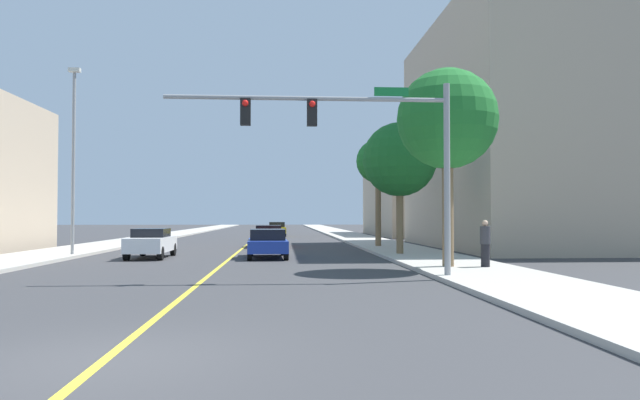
% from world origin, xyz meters
% --- Properties ---
extents(ground, '(192.00, 192.00, 0.00)m').
position_xyz_m(ground, '(0.00, 42.00, 0.00)').
color(ground, '#38383A').
extents(sidewalk_left, '(3.98, 168.00, 0.15)m').
position_xyz_m(sidewalk_left, '(-9.31, 42.00, 0.07)').
color(sidewalk_left, '#B2ADA3').
rests_on(sidewalk_left, ground).
extents(sidewalk_right, '(3.98, 168.00, 0.15)m').
position_xyz_m(sidewalk_right, '(9.31, 42.00, 0.07)').
color(sidewalk_right, '#B2ADA3').
rests_on(sidewalk_right, ground).
extents(lane_marking_center, '(0.16, 144.00, 0.01)m').
position_xyz_m(lane_marking_center, '(0.00, 42.00, 0.00)').
color(lane_marking_center, yellow).
rests_on(lane_marking_center, ground).
extents(building_right_near, '(14.82, 19.52, 14.78)m').
position_xyz_m(building_right_near, '(19.84, 28.55, 7.39)').
color(building_right_near, tan).
rests_on(building_right_near, ground).
extents(building_right_far, '(14.59, 18.93, 7.07)m').
position_xyz_m(building_right_far, '(19.73, 53.01, 3.54)').
color(building_right_far, tan).
rests_on(building_right_far, ground).
extents(traffic_signal_mast, '(9.02, 0.36, 6.11)m').
position_xyz_m(traffic_signal_mast, '(4.98, 9.84, 4.55)').
color(traffic_signal_mast, gray).
rests_on(traffic_signal_mast, sidewalk_right).
extents(street_lamp, '(0.56, 0.28, 9.23)m').
position_xyz_m(street_lamp, '(-7.82, 21.06, 5.20)').
color(street_lamp, gray).
rests_on(street_lamp, sidewalk_left).
extents(palm_near, '(3.77, 3.77, 7.41)m').
position_xyz_m(palm_near, '(8.65, 12.99, 5.62)').
color(palm_near, brown).
rests_on(palm_near, sidewalk_right).
extents(palm_mid, '(3.74, 3.74, 6.61)m').
position_xyz_m(palm_mid, '(8.40, 20.58, 4.86)').
color(palm_mid, brown).
rests_on(palm_mid, sidewalk_right).
extents(palm_far, '(2.78, 2.78, 6.77)m').
position_xyz_m(palm_far, '(8.57, 28.18, 5.43)').
color(palm_far, brown).
rests_on(palm_far, sidewalk_right).
extents(car_yellow, '(1.93, 4.38, 1.45)m').
position_xyz_m(car_yellow, '(1.96, 51.58, 0.74)').
color(car_yellow, gold).
rests_on(car_yellow, ground).
extents(car_white, '(1.76, 4.31, 1.43)m').
position_xyz_m(car_white, '(-3.83, 20.28, 0.75)').
color(car_white, white).
rests_on(car_white, ground).
extents(car_red, '(2.03, 4.26, 1.43)m').
position_xyz_m(car_red, '(1.58, 30.22, 0.75)').
color(car_red, red).
rests_on(car_red, ground).
extents(car_blue, '(2.03, 4.66, 1.40)m').
position_xyz_m(car_blue, '(1.78, 19.99, 0.73)').
color(car_blue, '#1E389E').
rests_on(car_blue, ground).
extents(pedestrian, '(0.38, 0.38, 1.72)m').
position_xyz_m(pedestrian, '(9.96, 12.69, 1.01)').
color(pedestrian, black).
rests_on(pedestrian, sidewalk_right).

